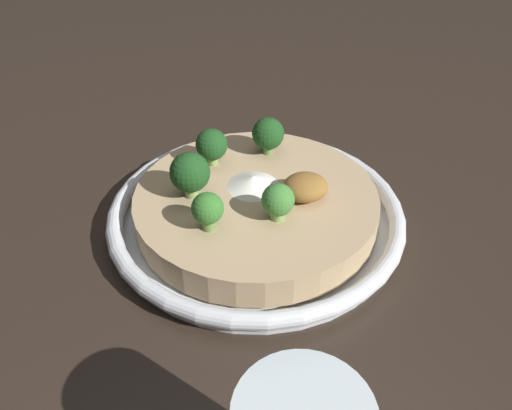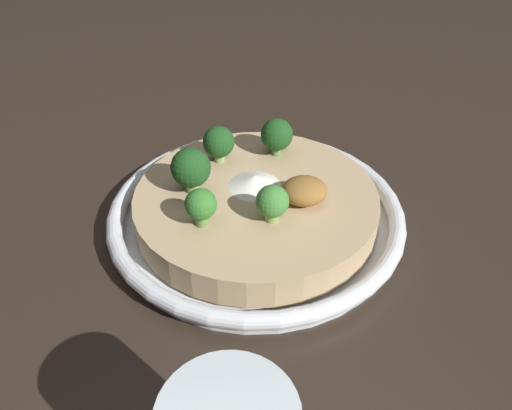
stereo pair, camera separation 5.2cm
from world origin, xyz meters
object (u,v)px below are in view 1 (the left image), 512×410
object	(u,v)px
broccoli_back_right	(268,134)
broccoli_front_right	(278,201)
broccoli_left	(190,173)
broccoli_back_left	(212,145)
broccoli_front_left	(208,210)
risotto_bowl	(256,210)

from	to	relation	value
broccoli_back_right	broccoli_front_right	world-z (taller)	broccoli_back_right
broccoli_back_right	broccoli_left	size ratio (longest dim) A/B	0.89
broccoli_back_left	broccoli_front_right	bearing A→B (deg)	-69.06
broccoli_back_left	broccoli_front_left	bearing A→B (deg)	-102.69
broccoli_back_left	broccoli_front_left	world-z (taller)	broccoli_back_left
broccoli_back_right	broccoli_left	xyz separation A→B (m)	(-0.10, -0.06, 0.00)
risotto_bowl	broccoli_left	bearing A→B (deg)	168.85
risotto_bowl	broccoli_left	xyz separation A→B (m)	(-0.06, 0.01, 0.05)
broccoli_back_left	broccoli_back_right	bearing A→B (deg)	5.00
risotto_bowl	broccoli_back_right	size ratio (longest dim) A/B	7.12
broccoli_back_right	broccoli_back_left	distance (m)	0.07
broccoli_back_left	broccoli_front_left	size ratio (longest dim) A/B	1.08
broccoli_back_right	broccoli_front_right	size ratio (longest dim) A/B	1.14
broccoli_back_right	broccoli_back_left	world-z (taller)	broccoli_back_right
risotto_bowl	broccoli_back_right	bearing A→B (deg)	65.30
broccoli_back_left	broccoli_front_left	distance (m)	0.11
broccoli_back_right	broccoli_front_right	bearing A→B (deg)	-101.35
broccoli_front_right	broccoli_left	distance (m)	0.09
broccoli_left	broccoli_front_left	distance (m)	0.06
broccoli_front_right	broccoli_back_left	bearing A→B (deg)	110.94
risotto_bowl	broccoli_front_right	xyz separation A→B (m)	(0.01, -0.04, 0.04)
risotto_bowl	broccoli_back_right	world-z (taller)	broccoli_back_right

